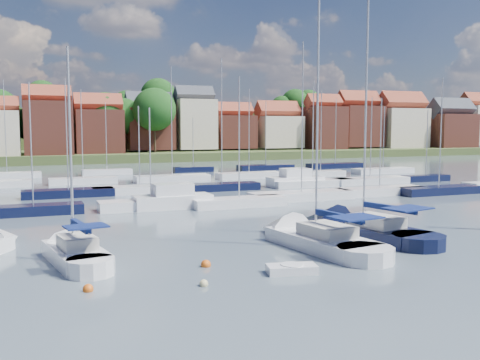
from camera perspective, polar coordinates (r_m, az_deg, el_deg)
name	(u,v)px	position (r m, az deg, el deg)	size (l,w,h in m)	color
ground	(174,184)	(69.48, -7.09, -0.44)	(260.00, 260.00, 0.00)	#44515C
sailboat_left	(72,253)	(31.31, -17.51, -7.42)	(3.89, 9.39, 12.51)	white
sailboat_centre	(306,238)	(34.01, 7.05, -6.19)	(4.87, 12.34, 16.29)	white
sailboat_navy	(352,229)	(37.73, 11.82, -5.10)	(5.87, 12.75, 17.05)	black
tender	(292,269)	(27.30, 5.55, -9.44)	(2.69, 1.67, 0.54)	white
buoy_a	(88,291)	(25.29, -15.89, -11.35)	(0.48, 0.48, 0.48)	#D85914
buoy_b	(204,286)	(25.20, -3.89, -11.21)	(0.41, 0.41, 0.41)	beige
buoy_c	(206,267)	(28.52, -3.67, -9.20)	(0.53, 0.53, 0.53)	#D85914
buoy_d	(361,257)	(31.34, 12.79, -7.97)	(0.53, 0.53, 0.53)	beige
buoy_e	(338,228)	(39.66, 10.37, -5.06)	(0.47, 0.47, 0.47)	#D85914
marina_field	(199,184)	(65.32, -4.40, -0.42)	(79.62, 41.41, 15.93)	white
far_shore_town	(100,137)	(160.77, -14.73, 4.48)	(212.46, 90.00, 22.27)	#3F4C26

